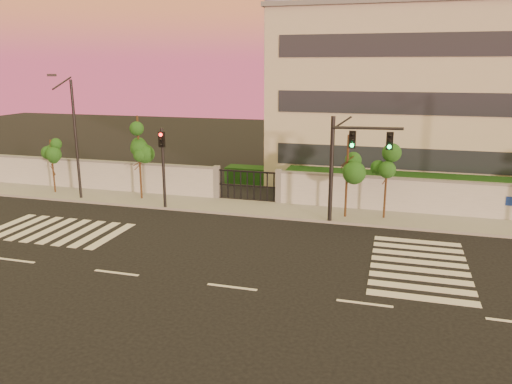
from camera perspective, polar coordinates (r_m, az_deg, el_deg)
ground at (r=19.52m, az=-2.76°, el=-10.82°), size 120.00×120.00×0.00m
sidewalk at (r=29.02m, az=3.83°, el=-2.20°), size 60.00×3.00×0.15m
perimeter_wall at (r=30.16m, az=4.65°, el=0.38°), size 60.00×0.36×2.20m
hedge_row at (r=32.67m, az=7.41°, el=0.93°), size 41.00×4.25×1.80m
institutional_building at (r=38.93m, az=20.99°, el=10.20°), size 24.40×12.40×12.25m
road_markings at (r=23.27m, az=-3.52°, el=-6.57°), size 57.00×7.62×0.02m
street_tree_b at (r=35.13m, az=-22.29°, el=4.01°), size 1.34×1.06×3.63m
street_tree_c at (r=31.58m, az=-13.25°, el=5.95°), size 1.53×1.22×5.34m
street_tree_d at (r=27.39m, az=10.49°, el=3.88°), size 1.57×1.25×4.69m
street_tree_e at (r=27.61m, az=14.86°, el=3.94°), size 1.47×1.17×4.84m
traffic_signal_main at (r=26.38m, az=10.23°, el=3.90°), size 3.63×0.54×5.75m
traffic_signal_secondary at (r=29.35m, az=-10.60°, el=3.78°), size 0.38×0.35×4.83m
streetlight_west at (r=32.66m, az=-20.10°, el=6.27°), size 0.47×1.88×7.82m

